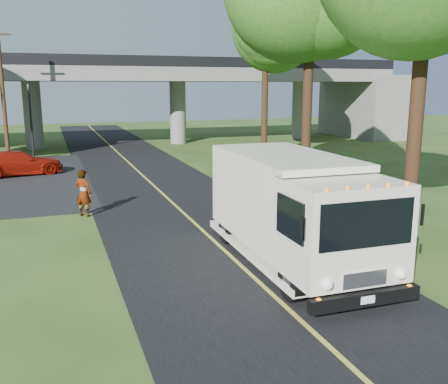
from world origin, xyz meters
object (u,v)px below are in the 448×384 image
pedestrian (83,193)px  utility_pole (3,93)px  red_sedan (18,163)px  step_van (293,206)px  tree_right_far (270,35)px  traffic_signal (30,113)px

pedestrian → utility_pole: bearing=-37.2°
utility_pole → pedestrian: 16.29m
red_sedan → step_van: bearing=-168.7°
step_van → red_sedan: (-8.18, 18.28, -0.99)m
step_van → red_sedan: bearing=114.8°
utility_pole → step_van: 24.83m
utility_pole → tree_right_far: bearing=-14.0°
traffic_signal → utility_pole: utility_pole is taller
red_sedan → pedestrian: bearing=-177.8°
traffic_signal → tree_right_far: size_ratio=0.47×
utility_pole → pedestrian: bearing=-76.5°
utility_pole → tree_right_far: 17.61m
traffic_signal → pedestrian: size_ratio=2.77×
tree_right_far → traffic_signal: bearing=157.9°
traffic_signal → red_sedan: traffic_signal is taller
pedestrian → tree_right_far: bearing=-99.8°
tree_right_far → pedestrian: bearing=-139.1°
step_van → pedestrian: size_ratio=3.99×
tree_right_far → step_van: (-7.70, -18.80, -6.60)m
tree_right_far → step_van: 21.36m
utility_pole → step_van: (9.00, -22.96, -2.89)m
traffic_signal → red_sedan: 7.17m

